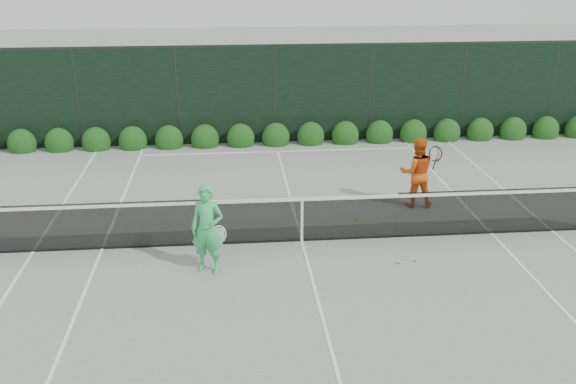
{
  "coord_description": "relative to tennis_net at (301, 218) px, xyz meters",
  "views": [
    {
      "loc": [
        -1.44,
        -12.15,
        5.74
      ],
      "look_at": [
        -0.26,
        0.3,
        1.0
      ],
      "focal_mm": 40.0,
      "sensor_mm": 36.0,
      "label": 1
    }
  ],
  "objects": [
    {
      "name": "tennis_balls",
      "position": [
        0.19,
        -0.12,
        -0.5
      ],
      "size": [
        4.51,
        2.25,
        0.07
      ],
      "color": "#B9EC34",
      "rests_on": "ground"
    },
    {
      "name": "court_lines",
      "position": [
        0.02,
        0.0,
        -0.53
      ],
      "size": [
        11.03,
        23.83,
        0.01
      ],
      "color": "white",
      "rests_on": "ground"
    },
    {
      "name": "player_man",
      "position": [
        2.94,
        1.75,
        0.31
      ],
      "size": [
        0.93,
        0.7,
        1.67
      ],
      "rotation": [
        0.0,
        0.0,
        3.06
      ],
      "color": "#DF5512",
      "rests_on": "ground"
    },
    {
      "name": "ground",
      "position": [
        0.02,
        0.0,
        -0.53
      ],
      "size": [
        80.0,
        80.0,
        0.0
      ],
      "primitive_type": "plane",
      "color": "gray",
      "rests_on": "ground"
    },
    {
      "name": "hedge_row",
      "position": [
        0.02,
        7.15,
        -0.3
      ],
      "size": [
        31.66,
        0.65,
        0.94
      ],
      "color": "#113D10",
      "rests_on": "ground"
    },
    {
      "name": "player_woman",
      "position": [
        -1.88,
        -1.15,
        0.34
      ],
      "size": [
        0.73,
        0.59,
        1.74
      ],
      "rotation": [
        0.0,
        0.0,
        -0.32
      ],
      "color": "#3AC867",
      "rests_on": "ground"
    },
    {
      "name": "windscreen_fence",
      "position": [
        0.02,
        -2.71,
        0.98
      ],
      "size": [
        32.0,
        21.07,
        3.06
      ],
      "color": "black",
      "rests_on": "ground"
    },
    {
      "name": "tennis_net",
      "position": [
        0.0,
        0.0,
        0.0
      ],
      "size": [
        12.9,
        0.1,
        1.07
      ],
      "color": "#103020",
      "rests_on": "ground"
    }
  ]
}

